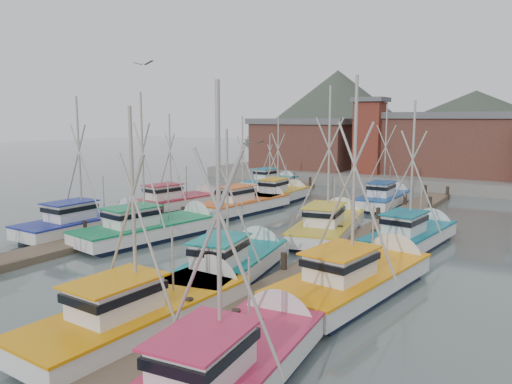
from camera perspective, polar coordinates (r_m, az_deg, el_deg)
The scene contains 23 objects.
ground at distance 28.75m, azimuth -5.52°, elevation -6.66°, with size 260.00×260.00×0.00m, color #495755.
dock_left at distance 36.09m, azimuth -10.53°, elevation -3.29°, with size 2.30×46.00×1.50m.
dock_right at distance 28.83m, azimuth 10.73°, elevation -6.29°, with size 2.30×46.00×1.50m.
quay at distance 61.80m, azimuth 15.66°, elevation 1.77°, with size 44.00×16.00×1.20m, color slate.
shed_left at distance 63.57m, azimuth 5.68°, elevation 5.60°, with size 12.72×8.48×6.20m.
shed_center at distance 60.12m, azimuth 21.33°, elevation 5.24°, with size 14.84×9.54×6.90m.
lookout_tower at distance 58.23m, azimuth 12.85°, elevation 6.37°, with size 3.60×3.60×8.50m.
distant_hills at distance 147.84m, azimuth 20.15°, elevation 5.07°, with size 175.00×140.00×42.00m.
boat_1 at distance 18.68m, azimuth -11.67°, elevation -13.08°, with size 3.57×9.68×8.72m.
boat_3 at distance 14.69m, azimuth -2.61°, elevation -19.15°, with size 3.73×9.24×9.19m.
boat_4 at distance 31.77m, azimuth -11.45°, elevation -4.06°, with size 4.63×10.16×9.89m.
boat_5 at distance 23.76m, azimuth -2.52°, elevation -8.19°, with size 4.28×9.36×7.77m.
boat_6 at distance 34.71m, azimuth -18.22°, elevation -3.25°, with size 3.99×9.57×9.67m.
boat_7 at distance 22.25m, azimuth 11.80°, elevation -9.51°, with size 4.39×10.12×10.07m.
boat_8 at distance 39.97m, azimuth -0.86°, elevation -1.33°, with size 3.94×9.41×8.39m.
boat_9 at distance 32.32m, azimuth 8.48°, elevation -3.76°, with size 4.76×10.21×10.30m.
boat_10 at distance 41.35m, azimuth -8.91°, elevation -1.10°, with size 4.07×9.26×8.55m.
boat_11 at distance 30.68m, azimuth 17.56°, elevation -4.74°, with size 3.74×9.10×9.21m.
boat_12 at distance 44.59m, azimuth 2.90°, elevation -0.31°, with size 3.33×8.39×8.32m.
boat_13 at distance 43.80m, azimuth 14.63°, elevation -0.73°, with size 3.69×8.56×9.30m.
boat_14 at distance 53.21m, azimuth 1.97°, elevation 1.12°, with size 3.13×8.10×6.39m.
gull_near at distance 27.69m, azimuth -12.78°, elevation 14.12°, with size 1.55×0.65×0.24m.
gull_far at distance 26.74m, azimuth -0.22°, elevation 5.72°, with size 1.48×0.65×0.24m.
Camera 1 is at (16.83, -22.06, 7.49)m, focal length 35.00 mm.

